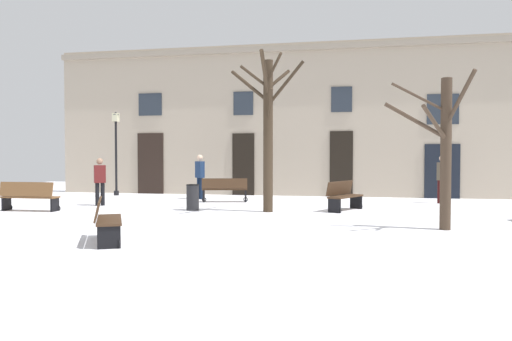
{
  "coord_description": "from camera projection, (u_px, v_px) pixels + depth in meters",
  "views": [
    {
      "loc": [
        2.83,
        -12.35,
        1.77
      ],
      "look_at": [
        0.0,
        1.75,
        1.31
      ],
      "focal_mm": 34.55,
      "sensor_mm": 36.0,
      "label": 1
    }
  ],
  "objects": [
    {
      "name": "tree_center",
      "position": [
        444.0,
        147.0,
        11.54
      ],
      "size": [
        1.94,
        1.08,
        3.66
      ],
      "color": "#423326",
      "rests_on": "ground"
    },
    {
      "name": "litter_bin",
      "position": [
        193.0,
        197.0,
        15.69
      ],
      "size": [
        0.43,
        0.43,
        0.83
      ],
      "color": "black",
      "rests_on": "ground"
    },
    {
      "name": "bench_back_to_back_left",
      "position": [
        106.0,
        220.0,
        9.95
      ],
      "size": [
        1.21,
        1.68,
        0.89
      ],
      "rotation": [
        0.0,
        0.0,
        2.05
      ],
      "color": "#3D2819",
      "rests_on": "ground"
    },
    {
      "name": "person_by_shop_door",
      "position": [
        100.0,
        179.0,
        17.14
      ],
      "size": [
        0.44,
        0.4,
        1.66
      ],
      "rotation": [
        0.0,
        0.0,
        3.75
      ],
      "color": "black",
      "rests_on": "ground"
    },
    {
      "name": "streetlamp",
      "position": [
        116.0,
        144.0,
        21.47
      ],
      "size": [
        0.3,
        0.3,
        3.65
      ],
      "color": "black",
      "rests_on": "ground"
    },
    {
      "name": "tree_left_of_center",
      "position": [
        268.0,
        126.0,
        15.16
      ],
      "size": [
        2.45,
        2.21,
        4.76
      ],
      "color": "#382B1E",
      "rests_on": "ground"
    },
    {
      "name": "person_near_bench",
      "position": [
        200.0,
        174.0,
        19.71
      ],
      "size": [
        0.43,
        0.41,
        1.78
      ],
      "rotation": [
        0.0,
        0.0,
        2.47
      ],
      "color": "black",
      "rests_on": "ground"
    },
    {
      "name": "bench_near_center_tree",
      "position": [
        225.0,
        189.0,
        18.42
      ],
      "size": [
        1.76,
        0.81,
        0.9
      ],
      "rotation": [
        0.0,
        0.0,
        3.37
      ],
      "color": "#3D2819",
      "rests_on": "ground"
    },
    {
      "name": "building_facade",
      "position": [
        289.0,
        119.0,
        21.36
      ],
      "size": [
        21.3,
        0.6,
        6.58
      ],
      "color": "tan",
      "rests_on": "ground"
    },
    {
      "name": "bench_back_to_back_right",
      "position": [
        29.0,
        196.0,
        15.45
      ],
      "size": [
        1.86,
        0.54,
        0.93
      ],
      "rotation": [
        0.0,
        0.0,
        3.17
      ],
      "color": "brown",
      "rests_on": "ground"
    },
    {
      "name": "bench_near_lamp",
      "position": [
        344.0,
        196.0,
        15.64
      ],
      "size": [
        1.16,
        1.65,
        0.94
      ],
      "rotation": [
        0.0,
        0.0,
        1.11
      ],
      "color": "#3D2819",
      "rests_on": "ground"
    },
    {
      "name": "ground_plane",
      "position": [
        243.0,
        223.0,
        12.71
      ],
      "size": [
        34.09,
        34.09,
        0.0
      ],
      "primitive_type": "plane",
      "color": "white"
    },
    {
      "name": "person_crossing_plaza",
      "position": [
        442.0,
        177.0,
        17.9
      ],
      "size": [
        0.41,
        0.27,
        1.76
      ],
      "rotation": [
        0.0,
        0.0,
        3.01
      ],
      "color": "#350F0F",
      "rests_on": "ground"
    }
  ]
}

